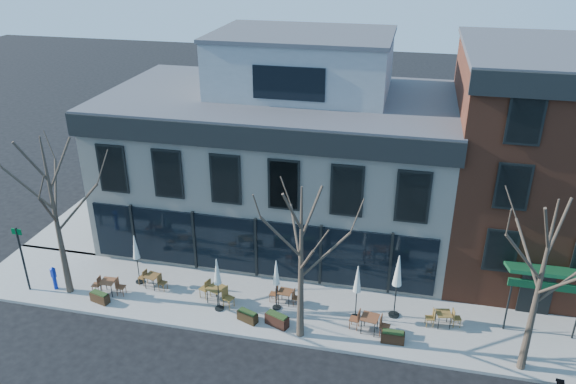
# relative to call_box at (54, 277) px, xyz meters

# --- Properties ---
(ground) EXTENTS (120.00, 120.00, 0.00)m
(ground) POSITION_rel_call_box_xyz_m (9.28, 3.17, -0.81)
(ground) COLOR black
(ground) RESTS_ON ground
(sidewalk_front) EXTENTS (33.50, 4.70, 0.15)m
(sidewalk_front) POSITION_rel_call_box_xyz_m (12.53, 1.02, -0.73)
(sidewalk_front) COLOR gray
(sidewalk_front) RESTS_ON ground
(sidewalk_side) EXTENTS (4.50, 12.00, 0.15)m
(sidewalk_side) POSITION_rel_call_box_xyz_m (-1.97, 9.17, -0.73)
(sidewalk_side) COLOR gray
(sidewalk_side) RESTS_ON ground
(corner_building) EXTENTS (18.39, 10.39, 11.10)m
(corner_building) POSITION_rel_call_box_xyz_m (9.35, 8.24, 3.91)
(corner_building) COLOR beige
(corner_building) RESTS_ON ground
(red_brick_building) EXTENTS (8.20, 11.78, 11.18)m
(red_brick_building) POSITION_rel_call_box_xyz_m (22.28, 8.15, 4.83)
(red_brick_building) COLOR brown
(red_brick_building) RESTS_ON ground
(tree_corner) EXTENTS (3.93, 3.98, 7.92)m
(tree_corner) POSITION_rel_call_box_xyz_m (0.79, -0.03, 3.44)
(tree_corner) COLOR #382B21
(tree_corner) RESTS_ON sidewalk_front
(tree_mid) EXTENTS (3.50, 3.55, 7.04)m
(tree_mid) POSITION_rel_call_box_xyz_m (12.29, -0.73, 2.98)
(tree_mid) COLOR #382B21
(tree_mid) RESTS_ON sidewalk_front
(tree_right) EXTENTS (3.72, 3.77, 7.48)m
(tree_right) POSITION_rel_call_box_xyz_m (21.29, -0.73, 3.21)
(tree_right) COLOR #382B21
(tree_right) RESTS_ON sidewalk_front
(sign_pole) EXTENTS (0.50, 0.10, 3.40)m
(sign_pole) POSITION_rel_call_box_xyz_m (-1.22, -0.33, 1.27)
(sign_pole) COLOR black
(sign_pole) RESTS_ON sidewalk_front
(call_box) EXTENTS (0.25, 0.25, 1.25)m
(call_box) POSITION_rel_call_box_xyz_m (0.00, 0.00, 0.00)
(call_box) COLOR #0B2192
(call_box) RESTS_ON sidewalk_front
(cafe_set_0) EXTENTS (1.69, 0.71, 0.88)m
(cafe_set_0) POSITION_rel_call_box_xyz_m (2.74, 0.21, -0.21)
(cafe_set_0) COLOR brown
(cafe_set_0) RESTS_ON sidewalk_front
(cafe_set_1) EXTENTS (1.63, 0.75, 0.83)m
(cafe_set_1) POSITION_rel_call_box_xyz_m (4.56, 1.16, -0.23)
(cafe_set_1) COLOR brown
(cafe_set_1) RESTS_ON sidewalk_front
(cafe_set_2) EXTENTS (1.95, 1.11, 1.00)m
(cafe_set_2) POSITION_rel_call_box_xyz_m (8.00, 0.70, -0.14)
(cafe_set_2) COLOR brown
(cafe_set_2) RESTS_ON sidewalk_front
(cafe_set_3) EXTENTS (1.57, 0.67, 0.81)m
(cafe_set_3) POSITION_rel_call_box_xyz_m (11.14, 1.33, -0.24)
(cafe_set_3) COLOR brown
(cafe_set_3) RESTS_ON sidewalk_front
(cafe_set_4) EXTENTS (1.85, 0.83, 0.95)m
(cafe_set_4) POSITION_rel_call_box_xyz_m (15.16, 0.15, -0.17)
(cafe_set_4) COLOR brown
(cafe_set_4) RESTS_ON sidewalk_front
(cafe_set_5) EXTENTS (1.62, 0.75, 0.83)m
(cafe_set_5) POSITION_rel_call_box_xyz_m (18.28, 1.26, -0.23)
(cafe_set_5) COLOR brown
(cafe_set_5) RESTS_ON sidewalk_front
(umbrella_0) EXTENTS (0.42, 0.42, 2.63)m
(umbrella_0) POSITION_rel_call_box_xyz_m (3.72, 1.41, 1.20)
(umbrella_0) COLOR black
(umbrella_0) RESTS_ON sidewalk_front
(umbrella_1) EXTENTS (0.43, 0.43, 2.69)m
(umbrella_1) POSITION_rel_call_box_xyz_m (8.28, 0.21, 1.24)
(umbrella_1) COLOR black
(umbrella_1) RESTS_ON sidewalk_front
(umbrella_2) EXTENTS (0.41, 0.41, 2.55)m
(umbrella_2) POSITION_rel_call_box_xyz_m (10.84, 0.87, 1.14)
(umbrella_2) COLOR black
(umbrella_2) RESTS_ON sidewalk_front
(umbrella_3) EXTENTS (0.44, 0.44, 2.73)m
(umbrella_3) POSITION_rel_call_box_xyz_m (14.46, 0.97, 1.26)
(umbrella_3) COLOR black
(umbrella_3) RESTS_ON sidewalk_front
(umbrella_4) EXTENTS (0.51, 0.51, 3.16)m
(umbrella_4) POSITION_rel_call_box_xyz_m (16.15, 1.51, 1.57)
(umbrella_4) COLOR black
(umbrella_4) RESTS_ON sidewalk_front
(planter_0) EXTENTS (0.99, 0.60, 0.52)m
(planter_0) POSITION_rel_call_box_xyz_m (2.65, -0.50, -0.40)
(planter_0) COLOR #332011
(planter_0) RESTS_ON sidewalk_front
(planter_1) EXTENTS (1.01, 0.69, 0.52)m
(planter_1) POSITION_rel_call_box_xyz_m (9.80, -0.33, -0.40)
(planter_1) COLOR black
(planter_1) RESTS_ON sidewalk_front
(planter_2) EXTENTS (1.14, 0.79, 0.59)m
(planter_2) POSITION_rel_call_box_xyz_m (11.15, -0.33, -0.37)
(planter_2) COLOR black
(planter_2) RESTS_ON sidewalk_front
(planter_3) EXTENTS (0.99, 0.42, 0.55)m
(planter_3) POSITION_rel_call_box_xyz_m (16.19, -0.33, -0.39)
(planter_3) COLOR black
(planter_3) RESTS_ON sidewalk_front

